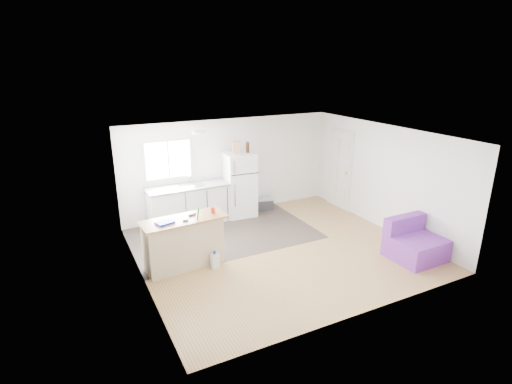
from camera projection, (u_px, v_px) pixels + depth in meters
The scene contains 19 objects.
room at pixel (279, 195), 7.92m from camera, with size 5.51×5.01×2.41m.
vinyl_zone at pixel (223, 234), 9.04m from camera, with size 4.05×2.50×0.00m, color #342B27.
window at pixel (168, 160), 9.25m from camera, with size 1.18×0.06×0.98m.
interior_door at pixel (340, 170), 10.46m from camera, with size 0.11×0.92×2.10m.
ceiling_fixture at pixel (199, 132), 8.06m from camera, with size 0.30×0.30×0.07m, color white.
kitchen_cabinets at pixel (193, 204), 9.50m from camera, with size 2.14×0.71×1.24m.
peninsula at pixel (184, 242), 7.48m from camera, with size 1.62×0.73×0.97m.
refrigerator at pixel (240, 185), 9.91m from camera, with size 0.75×0.72×1.61m.
cooler at pixel (265, 203), 10.48m from camera, with size 0.48×0.38×0.33m.
purple_seat at pixel (414, 244), 7.89m from camera, with size 0.96×0.91×0.79m.
cleaner_jug at pixel (215, 260), 7.53m from camera, with size 0.17×0.13×0.34m.
mop at pixel (194, 256), 7.52m from camera, with size 0.24×0.34×1.21m.
red_cup at pixel (213, 210), 7.59m from camera, with size 0.08×0.08×0.12m, color red.
blue_tray at pixel (165, 222), 7.13m from camera, with size 0.30×0.22×0.04m, color #141DBF.
tool_a at pixel (192, 215), 7.50m from camera, with size 0.14×0.05×0.03m, color black.
tool_b at pixel (186, 221), 7.22m from camera, with size 0.10×0.04×0.03m, color black.
cardboard_box at pixel (236, 147), 9.55m from camera, with size 0.20×0.10×0.30m, color tan.
bottle_left at pixel (248, 148), 9.63m from camera, with size 0.07×0.07×0.25m, color #361C09.
bottle_right at pixel (247, 147), 9.72m from camera, with size 0.07×0.07×0.25m, color #361C09.
Camera 1 is at (-3.80, -6.48, 3.74)m, focal length 28.00 mm.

